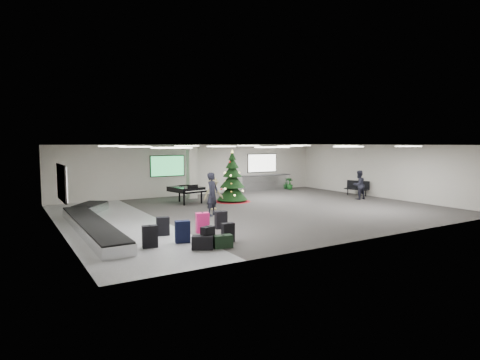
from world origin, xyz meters
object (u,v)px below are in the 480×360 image
pink_suitcase (202,223)px  christmas_tree (232,184)px  bench (358,187)px  traveler_bench (359,185)px  potted_plant_left (232,187)px  potted_plant_right (290,184)px  traveler_b (213,194)px  service_counter (265,183)px  baggage_carousel (91,222)px  grand_piano (187,189)px  traveler_a (212,194)px

pink_suitcase → christmas_tree: christmas_tree is taller
bench → traveler_bench: bearing=-155.8°
traveler_bench → potted_plant_left: bearing=-48.8°
bench → potted_plant_right: bench is taller
pink_suitcase → potted_plant_left: potted_plant_left is taller
christmas_tree → traveler_b: christmas_tree is taller
service_counter → potted_plant_left: size_ratio=4.72×
baggage_carousel → bench: 16.36m
pink_suitcase → christmas_tree: (4.88, 6.26, 0.64)m
grand_piano → potted_plant_right: bearing=3.8°
grand_piano → pink_suitcase: bearing=-119.5°
traveler_a → traveler_bench: 9.77m
baggage_carousel → traveler_b: bearing=12.4°
christmas_tree → potted_plant_left: (1.74, 3.03, -0.58)m
traveler_a → service_counter: bearing=7.3°
baggage_carousel → service_counter: bearing=27.7°
traveler_a → traveler_bench: (9.76, 0.29, -0.13)m
traveler_a → potted_plant_left: 7.96m
traveler_bench → potted_plant_left: (-5.05, 6.09, -0.42)m
traveler_bench → bench: bearing=-134.2°
traveler_bench → potted_plant_left: size_ratio=1.99×
bench → traveler_bench: traveler_bench is taller
grand_piano → bench: size_ratio=1.35×
traveler_b → traveler_bench: size_ratio=0.93×
service_counter → traveler_b: (-6.80, -5.40, 0.25)m
grand_piano → service_counter: bearing=10.8°
christmas_tree → traveler_b: size_ratio=1.86×
service_counter → potted_plant_left: bearing=-170.4°
traveler_a → traveler_b: (0.80, 1.47, -0.19)m
pink_suitcase → traveler_bench: size_ratio=0.44×
bench → potted_plant_left: size_ratio=1.81×
grand_piano → traveler_b: size_ratio=1.32×
christmas_tree → pink_suitcase: bearing=-127.9°
grand_piano → traveler_bench: 10.01m
traveler_bench → potted_plant_right: traveler_bench is taller
baggage_carousel → traveler_a: (5.24, -0.14, 0.77)m
service_counter → bench: bearing=-57.0°
service_counter → pink_suitcase: 13.63m
bench → traveler_b: bearing=160.4°
christmas_tree → service_counter: bearing=37.3°
traveler_b → grand_piano: bearing=99.2°
traveler_b → potted_plant_left: 6.29m
baggage_carousel → potted_plant_left: (9.96, 6.25, 0.22)m
christmas_tree → traveler_a: christmas_tree is taller
pink_suitcase → potted_plant_left: bearing=64.6°
potted_plant_left → pink_suitcase: bearing=-125.5°
bench → christmas_tree: bearing=147.3°
service_counter → traveler_a: (-7.60, -6.87, 0.44)m
pink_suitcase → bench: (12.95, 4.45, 0.16)m
grand_piano → traveler_b: traveler_b is taller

